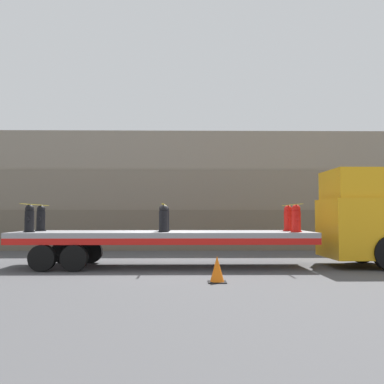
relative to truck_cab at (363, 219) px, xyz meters
name	(u,v)px	position (x,y,z in m)	size (l,w,h in m)	color
ground_plane	(164,267)	(-6.77, 0.00, -1.62)	(120.00, 120.00, 0.00)	#474749
rock_cliff	(172,191)	(-6.77, 8.18, 1.38)	(60.00, 3.30, 5.99)	#665B4C
truck_cab	(363,219)	(0.00, 0.00, 0.00)	(2.45, 2.57, 3.27)	orange
flatbed_trailer	(149,237)	(-7.26, 0.00, -0.63)	(9.88, 2.59, 1.19)	gray
fire_hydrant_black_near_0	(29,219)	(-11.11, -0.55, 0.00)	(0.37, 0.51, 0.90)	black
fire_hydrant_black_far_0	(41,218)	(-11.11, 0.55, 0.00)	(0.37, 0.51, 0.90)	black
fire_hydrant_black_near_1	(163,219)	(-6.77, -0.55, 0.00)	(0.37, 0.51, 0.90)	black
fire_hydrant_black_far_1	(165,218)	(-6.77, 0.55, 0.00)	(0.37, 0.51, 0.90)	black
fire_hydrant_red_near_2	(296,219)	(-2.43, -0.55, 0.00)	(0.37, 0.51, 0.90)	red
fire_hydrant_red_far_2	(288,218)	(-2.43, 0.55, 0.00)	(0.37, 0.51, 0.90)	red
cargo_strap_rear	(36,205)	(-11.11, 0.00, 0.47)	(0.05, 2.69, 0.01)	yellow
cargo_strap_middle	(164,205)	(-6.77, 0.00, 0.47)	(0.05, 2.69, 0.01)	yellow
cargo_strap_front	(292,205)	(-2.43, 0.00, 0.47)	(0.05, 2.69, 0.01)	yellow
traffic_cone	(217,269)	(-5.23, -3.37, -1.28)	(0.47, 0.47, 0.69)	black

